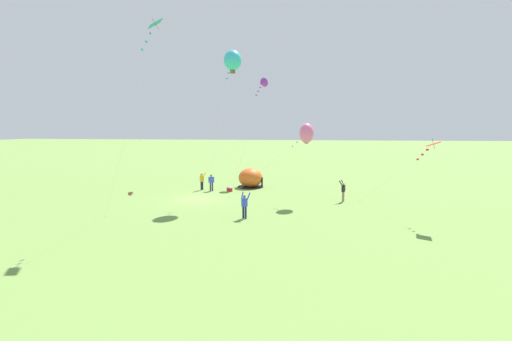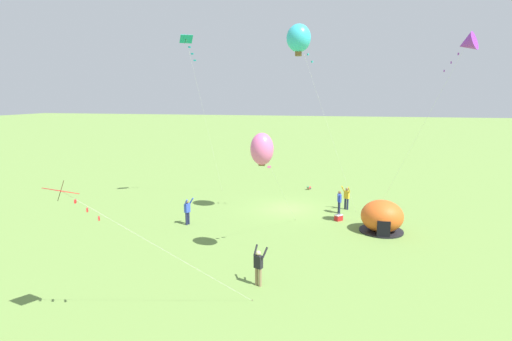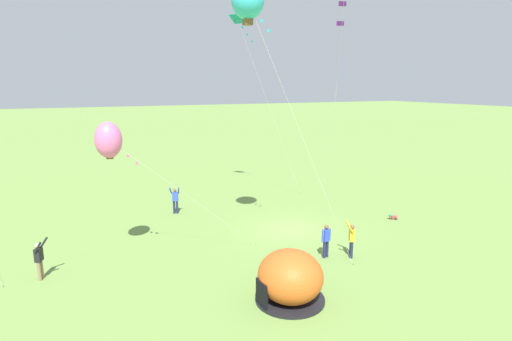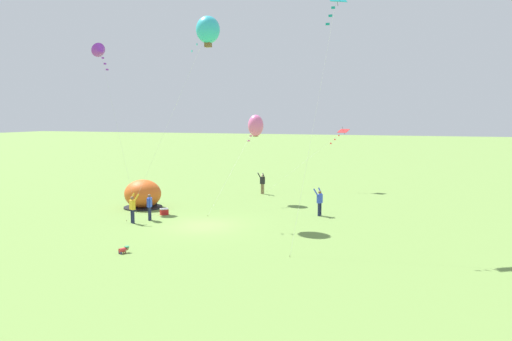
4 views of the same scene
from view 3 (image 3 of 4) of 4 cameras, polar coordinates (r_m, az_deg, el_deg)
The scene contains 11 objects.
ground_plane at distance 24.11m, azimuth 5.01°, elevation -8.53°, with size 300.00×300.00×0.00m, color olive.
popup_tent at distance 16.47m, azimuth 4.89°, elevation -14.96°, with size 2.81×2.81×2.10m.
cooler_box at distance 19.78m, azimuth 5.32°, elevation -12.63°, with size 0.63×0.64×0.44m.
toddler_crawling at distance 27.28m, azimuth 18.98°, elevation -6.29°, with size 0.39×0.55×0.32m.
person_flying_kite at distance 27.31m, azimuth -11.46°, elevation -4.04°, with size 0.61×0.71×1.89m.
person_arms_raised at distance 20.70m, azimuth 13.48°, elevation -9.43°, with size 0.72×0.65×1.89m.
person_near_tent at distance 20.38m, azimuth -28.56°, elevation -10.99°, with size 0.72×0.62×1.89m.
person_center_field at distance 20.45m, azimuth 9.98°, elevation -9.65°, with size 0.32×0.58×1.72m.
kite_teal at distance 30.07m, azimuth -2.29°, elevation 20.08°, with size 1.77×5.47×13.45m.
kite_cyan at distance 20.51m, azimuth -1.19°, elevation 23.15°, with size 5.02×4.45×13.31m.
kite_pink at distance 19.64m, azimuth -20.33°, elevation 4.09°, with size 1.58×7.67×6.85m.
Camera 3 is at (-19.50, 11.37, 8.49)m, focal length 28.00 mm.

